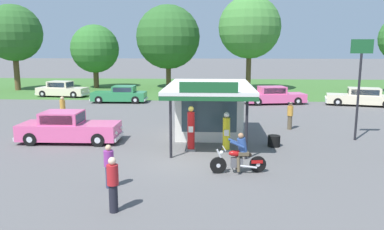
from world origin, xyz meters
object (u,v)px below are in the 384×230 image
object	(u,v)px
featured_classic_sedan	(69,128)
bystander_leaning_by_kiosk	(63,109)
parked_car_second_row_spare	(120,95)
spare_tire_stack	(274,141)
parked_car_back_row_far_left	(361,97)
bystander_standing_back_lot	(290,115)
parked_car_back_row_left	(274,96)
roadside_pole_sign	(360,73)
gas_pump_nearside	(191,130)
gas_pump_offside	(226,134)
bystander_admiring_sedan	(113,183)
parked_car_back_row_centre_left	(62,90)
bystander_strolling_foreground	(109,165)
motorcycle_with_rider	(239,156)
parked_car_back_row_right	(206,94)

from	to	relation	value
featured_classic_sedan	bystander_leaning_by_kiosk	xyz separation A→B (m)	(-2.28, 4.94, 0.19)
parked_car_second_row_spare	spare_tire_stack	size ratio (longest dim) A/B	8.17
parked_car_back_row_far_left	bystander_standing_back_lot	size ratio (longest dim) A/B	3.58
parked_car_back_row_left	roadside_pole_sign	distance (m)	13.09
gas_pump_nearside	gas_pump_offside	size ratio (longest dim) A/B	1.14
parked_car_second_row_spare	bystander_admiring_sedan	distance (m)	22.74
parked_car_second_row_spare	parked_car_back_row_centre_left	bearing A→B (deg)	152.02
parked_car_back_row_far_left	roadside_pole_sign	distance (m)	13.31
parked_car_back_row_centre_left	bystander_leaning_by_kiosk	distance (m)	13.65
parked_car_back_row_far_left	parked_car_back_row_left	bearing A→B (deg)	175.64
roadside_pole_sign	bystander_strolling_foreground	bearing A→B (deg)	-146.11
gas_pump_nearside	parked_car_back_row_far_left	xyz separation A→B (m)	(13.33, 14.57, -0.29)
roadside_pole_sign	spare_tire_stack	distance (m)	5.70
motorcycle_with_rider	parked_car_back_row_far_left	bearing A→B (deg)	57.34
roadside_pole_sign	parked_car_back_row_left	bearing A→B (deg)	99.92
parked_car_back_row_far_left	parked_car_second_row_spare	bearing A→B (deg)	177.83
parked_car_back_row_far_left	spare_tire_stack	size ratio (longest dim) A/B	9.67
gas_pump_offside	bystander_standing_back_lot	world-z (taller)	gas_pump_offside
parked_car_back_row_centre_left	bystander_strolling_foreground	bearing A→B (deg)	-64.60
parked_car_back_row_far_left	parked_car_back_row_right	xyz separation A→B (m)	(-12.91, 1.96, -0.02)
bystander_leaning_by_kiosk	gas_pump_offside	bearing A→B (deg)	-31.36
motorcycle_with_rider	parked_car_back_row_right	xyz separation A→B (m)	(-1.61, 19.59, 0.01)
motorcycle_with_rider	roadside_pole_sign	world-z (taller)	roadside_pole_sign
parked_car_back_row_centre_left	roadside_pole_sign	world-z (taller)	roadside_pole_sign
gas_pump_nearside	bystander_standing_back_lot	bearing A→B (deg)	41.75
featured_classic_sedan	bystander_strolling_foreground	bearing A→B (deg)	-58.30
bystander_strolling_foreground	bystander_leaning_by_kiosk	bearing A→B (deg)	118.74
bystander_admiring_sedan	bystander_leaning_by_kiosk	bearing A→B (deg)	117.36
motorcycle_with_rider	parked_car_back_row_far_left	world-z (taller)	motorcycle_with_rider
gas_pump_nearside	bystander_strolling_foreground	distance (m)	5.48
motorcycle_with_rider	bystander_admiring_sedan	bearing A→B (deg)	-136.45
motorcycle_with_rider	parked_car_second_row_spare	bearing A→B (deg)	116.52
bystander_leaning_by_kiosk	roadside_pole_sign	bearing A→B (deg)	-12.35
motorcycle_with_rider	gas_pump_offside	bearing A→B (deg)	97.35
featured_classic_sedan	parked_car_back_row_centre_left	size ratio (longest dim) A/B	0.99
gas_pump_nearside	parked_car_back_row_centre_left	world-z (taller)	gas_pump_nearside
featured_classic_sedan	parked_car_back_row_right	xyz separation A→B (m)	(6.76, 15.23, -0.04)
featured_classic_sedan	gas_pump_nearside	bearing A→B (deg)	-11.67
motorcycle_with_rider	parked_car_back_row_centre_left	bearing A→B (deg)	125.83
motorcycle_with_rider	bystander_admiring_sedan	distance (m)	5.40
motorcycle_with_rider	bystander_admiring_sedan	world-z (taller)	bystander_admiring_sedan
gas_pump_nearside	parked_car_second_row_spare	distance (m)	16.93
featured_classic_sedan	parked_car_back_row_right	bearing A→B (deg)	66.08
featured_classic_sedan	bystander_strolling_foreground	size ratio (longest dim) A/B	3.40
parked_car_back_row_far_left	bystander_leaning_by_kiosk	world-z (taller)	bystander_leaning_by_kiosk
bystander_admiring_sedan	bystander_strolling_foreground	bearing A→B (deg)	108.72
bystander_standing_back_lot	featured_classic_sedan	bearing A→B (deg)	-162.96
parked_car_back_row_left	bystander_admiring_sedan	size ratio (longest dim) A/B	3.27
parked_car_second_row_spare	parked_car_back_row_right	size ratio (longest dim) A/B	0.91
parked_car_second_row_spare	parked_car_back_row_right	distance (m)	7.66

